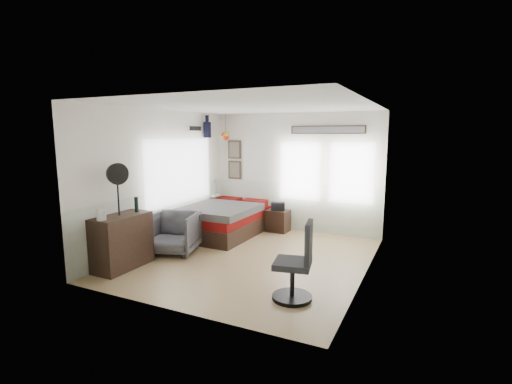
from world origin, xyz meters
TOP-DOWN VIEW (x-y plane):
  - ground_plane at (0.00, 0.00)m, footprint 4.00×4.50m
  - room_shell at (-0.08, 0.19)m, footprint 4.02×4.52m
  - wall_decor at (-1.10, 1.96)m, footprint 3.55×1.32m
  - bed at (-1.30, 1.19)m, footprint 1.57×2.14m
  - dresser at (-1.74, -1.36)m, footprint 0.48×1.00m
  - armchair at (-1.45, -0.37)m, footprint 1.04×1.05m
  - nightstand at (-0.28, 1.94)m, footprint 0.51×0.42m
  - task_chair at (1.31, -1.28)m, footprint 0.57×0.57m
  - kettle at (-1.73, -1.76)m, footprint 0.17×0.14m
  - bottle at (-1.68, -1.05)m, footprint 0.07×0.07m
  - stand_fan at (-1.74, -1.38)m, footprint 0.21×0.34m
  - black_bag at (-0.28, 1.94)m, footprint 0.36×0.29m

SIDE VIEW (x-z plane):
  - ground_plane at x=0.00m, z-range -0.01..0.00m
  - nightstand at x=-0.28m, z-range 0.00..0.50m
  - bed at x=-1.30m, z-range -0.01..0.67m
  - armchair at x=-1.45m, z-range 0.00..0.78m
  - task_chair at x=1.31m, z-range -0.10..0.99m
  - dresser at x=-1.74m, z-range 0.00..0.90m
  - black_bag at x=-0.28m, z-range 0.50..0.68m
  - kettle at x=-1.73m, z-range 0.90..1.09m
  - bottle at x=-1.68m, z-range 0.90..1.16m
  - stand_fan at x=-1.74m, z-range 1.14..2.01m
  - room_shell at x=-0.08m, z-range 0.26..2.97m
  - wall_decor at x=-1.10m, z-range 1.38..2.82m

